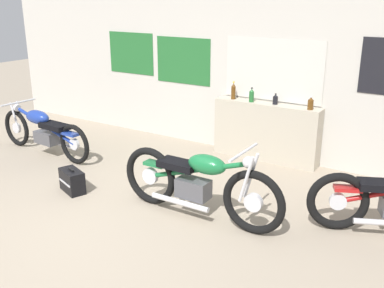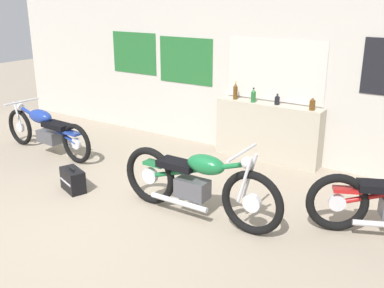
% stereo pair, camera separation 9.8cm
% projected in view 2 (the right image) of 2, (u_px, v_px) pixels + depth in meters
% --- Properties ---
extents(ground_plane, '(24.00, 24.00, 0.00)m').
position_uv_depth(ground_plane, '(86.00, 233.00, 4.91)').
color(ground_plane, gray).
extents(wall_back, '(10.00, 0.07, 2.80)m').
position_uv_depth(wall_back, '(237.00, 65.00, 7.12)').
color(wall_back, beige).
rests_on(wall_back, ground_plane).
extents(sill_counter, '(1.68, 0.28, 0.90)m').
position_uv_depth(sill_counter, '(268.00, 132.00, 6.94)').
color(sill_counter, '#B7AD99').
rests_on(sill_counter, ground_plane).
extents(bottle_leftmost, '(0.07, 0.07, 0.28)m').
position_uv_depth(bottle_leftmost, '(235.00, 91.00, 7.03)').
color(bottle_leftmost, '#5B3814').
rests_on(bottle_leftmost, sill_counter).
extents(bottle_left_center, '(0.07, 0.07, 0.22)m').
position_uv_depth(bottle_left_center, '(253.00, 96.00, 6.85)').
color(bottle_left_center, '#23662D').
rests_on(bottle_left_center, sill_counter).
extents(bottle_center, '(0.08, 0.08, 0.16)m').
position_uv_depth(bottle_center, '(277.00, 100.00, 6.71)').
color(bottle_center, black).
rests_on(bottle_center, sill_counter).
extents(bottle_right_center, '(0.08, 0.08, 0.20)m').
position_uv_depth(bottle_right_center, '(312.00, 104.00, 6.39)').
color(bottle_right_center, '#5B3814').
rests_on(bottle_right_center, sill_counter).
extents(motorcycle_green, '(2.11, 0.64, 0.92)m').
position_uv_depth(motorcycle_green, '(197.00, 183.00, 5.12)').
color(motorcycle_green, black).
rests_on(motorcycle_green, ground_plane).
extents(motorcycle_blue, '(2.10, 0.64, 0.80)m').
position_uv_depth(motorcycle_blue, '(46.00, 129.00, 7.24)').
color(motorcycle_blue, black).
rests_on(motorcycle_blue, ground_plane).
extents(hard_case_black, '(0.45, 0.33, 0.32)m').
position_uv_depth(hard_case_black, '(73.00, 180.00, 5.92)').
color(hard_case_black, black).
rests_on(hard_case_black, ground_plane).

